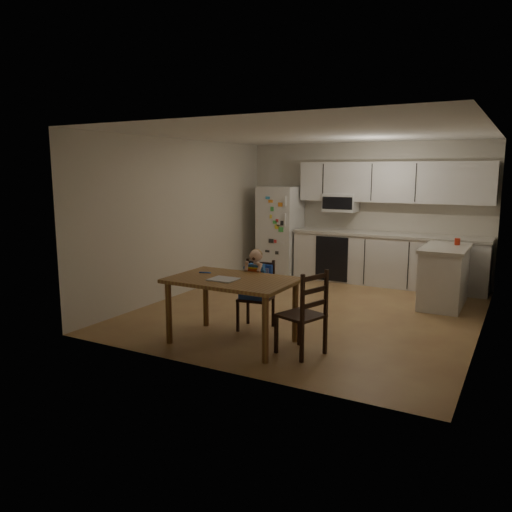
{
  "coord_description": "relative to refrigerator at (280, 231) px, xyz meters",
  "views": [
    {
      "loc": [
        2.67,
        -6.51,
        1.99
      ],
      "look_at": [
        -0.3,
        -1.11,
        0.94
      ],
      "focal_mm": 35.0,
      "sensor_mm": 36.0,
      "label": 1
    }
  ],
  "objects": [
    {
      "name": "chair_booster",
      "position": [
        1.26,
        -3.25,
        -0.23
      ],
      "size": [
        0.44,
        0.44,
        1.03
      ],
      "rotation": [
        0.0,
        0.0,
        0.14
      ],
      "color": "black",
      "rests_on": "ground"
    },
    {
      "name": "kitchen_run",
      "position": [
        2.05,
        0.09,
        0.03
      ],
      "size": [
        3.37,
        0.62,
        2.15
      ],
      "color": "silver",
      "rests_on": "ground"
    },
    {
      "name": "napkin",
      "position": [
        1.21,
        -3.96,
        -0.08
      ],
      "size": [
        0.3,
        0.26,
        0.01
      ],
      "primitive_type": "cube",
      "color": "silver",
      "rests_on": "dining_table"
    },
    {
      "name": "kitchen_island",
      "position": [
        3.18,
        -0.93,
        -0.4
      ],
      "size": [
        0.63,
        1.21,
        0.89
      ],
      "color": "silver",
      "rests_on": "ground"
    },
    {
      "name": "dining_table",
      "position": [
        1.27,
        -3.86,
        -0.19
      ],
      "size": [
        1.43,
        0.92,
        0.77
      ],
      "color": "brown",
      "rests_on": "ground"
    },
    {
      "name": "toddler_spoon",
      "position": [
        0.8,
        -3.76,
        -0.07
      ],
      "size": [
        0.12,
        0.06,
        0.02
      ],
      "primitive_type": "cylinder",
      "rotation": [
        0.0,
        1.57,
        0.35
      ],
      "color": "blue",
      "rests_on": "dining_table"
    },
    {
      "name": "chair_side",
      "position": [
        2.21,
        -3.84,
        -0.31
      ],
      "size": [
        0.53,
        0.53,
        0.95
      ],
      "rotation": [
        0.0,
        0.0,
        -1.9
      ],
      "color": "black",
      "rests_on": "ground"
    },
    {
      "name": "room",
      "position": [
        1.55,
        -1.67,
        0.4
      ],
      "size": [
        4.52,
        5.01,
        2.51
      ],
      "color": "#91633E",
      "rests_on": "ground"
    },
    {
      "name": "red_cup",
      "position": [
        3.3,
        -0.66,
        0.09
      ],
      "size": [
        0.08,
        0.08,
        0.1
      ],
      "primitive_type": "cylinder",
      "color": "red",
      "rests_on": "kitchen_island"
    },
    {
      "name": "refrigerator",
      "position": [
        0.0,
        0.0,
        0.0
      ],
      "size": [
        0.72,
        0.7,
        1.7
      ],
      "primitive_type": "cube",
      "color": "silver",
      "rests_on": "ground"
    }
  ]
}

